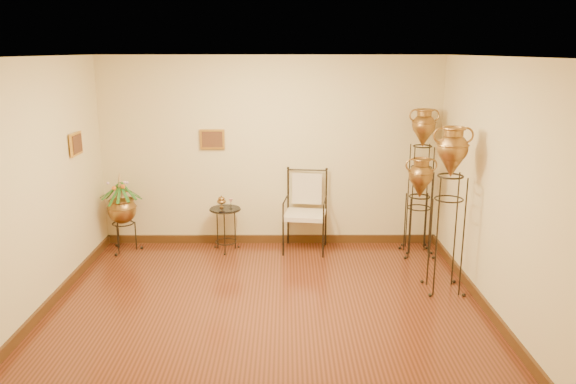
{
  "coord_description": "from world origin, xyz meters",
  "views": [
    {
      "loc": [
        0.22,
        -5.65,
        2.87
      ],
      "look_at": [
        0.25,
        1.3,
        1.1
      ],
      "focal_mm": 35.0,
      "sensor_mm": 36.0,
      "label": 1
    }
  ],
  "objects_px": {
    "amphora_tall": "(421,179)",
    "side_table": "(226,228)",
    "armchair": "(305,212)",
    "planter_urn": "(122,206)",
    "amphora_mid": "(448,209)"
  },
  "relations": [
    {
      "from": "planter_urn",
      "to": "side_table",
      "type": "height_order",
      "value": "planter_urn"
    },
    {
      "from": "amphora_tall",
      "to": "planter_urn",
      "type": "xyz_separation_m",
      "value": [
        -4.3,
        -0.0,
        -0.4
      ]
    },
    {
      "from": "amphora_tall",
      "to": "amphora_mid",
      "type": "relative_size",
      "value": 1.03
    },
    {
      "from": "amphora_tall",
      "to": "side_table",
      "type": "relative_size",
      "value": 2.58
    },
    {
      "from": "armchair",
      "to": "side_table",
      "type": "bearing_deg",
      "value": -172.2
    },
    {
      "from": "amphora_mid",
      "to": "planter_urn",
      "type": "distance_m",
      "value": 4.54
    },
    {
      "from": "amphora_mid",
      "to": "side_table",
      "type": "distance_m",
      "value": 3.22
    },
    {
      "from": "armchair",
      "to": "side_table",
      "type": "xyz_separation_m",
      "value": [
        -1.16,
        0.0,
        -0.25
      ]
    },
    {
      "from": "amphora_tall",
      "to": "amphora_mid",
      "type": "height_order",
      "value": "amphora_tall"
    },
    {
      "from": "amphora_mid",
      "to": "armchair",
      "type": "height_order",
      "value": "amphora_mid"
    },
    {
      "from": "planter_urn",
      "to": "side_table",
      "type": "distance_m",
      "value": 1.53
    },
    {
      "from": "amphora_tall",
      "to": "planter_urn",
      "type": "distance_m",
      "value": 4.32
    },
    {
      "from": "planter_urn",
      "to": "amphora_mid",
      "type": "bearing_deg",
      "value": -18.2
    },
    {
      "from": "amphora_mid",
      "to": "amphora_tall",
      "type": "bearing_deg",
      "value": 90.0
    },
    {
      "from": "armchair",
      "to": "amphora_tall",
      "type": "bearing_deg",
      "value": 7.84
    }
  ]
}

